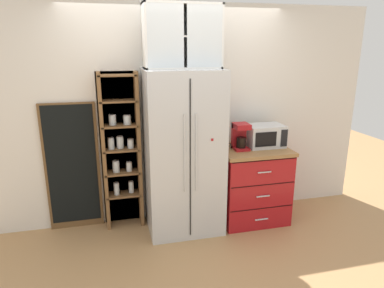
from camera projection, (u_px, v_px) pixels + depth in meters
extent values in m
plane|color=tan|center=(184.00, 227.00, 4.09)|extent=(10.54, 10.54, 0.00)
cube|color=silver|center=(176.00, 115.00, 4.11)|extent=(4.86, 0.10, 2.55)
cube|color=silver|center=(183.00, 152.00, 3.85)|extent=(0.83, 0.66, 1.84)
cube|color=black|center=(190.00, 162.00, 3.54)|extent=(0.01, 0.01, 1.70)
cylinder|color=silver|center=(185.00, 154.00, 3.49)|extent=(0.02, 0.02, 0.83)
cylinder|color=silver|center=(196.00, 153.00, 3.52)|extent=(0.02, 0.02, 0.83)
cube|color=#A8161C|center=(212.00, 140.00, 3.53)|extent=(0.02, 0.01, 0.02)
cube|color=brown|center=(121.00, 149.00, 4.03)|extent=(0.47, 0.04, 1.81)
cube|color=brown|center=(104.00, 154.00, 3.87)|extent=(0.04, 0.21, 1.81)
cube|color=brown|center=(139.00, 151.00, 3.96)|extent=(0.04, 0.21, 1.81)
cube|color=brown|center=(124.00, 194.00, 4.05)|extent=(0.41, 0.21, 0.02)
cylinder|color=silver|center=(117.00, 189.00, 4.00)|extent=(0.06, 0.06, 0.14)
cylinder|color=#E0C67F|center=(117.00, 191.00, 4.01)|extent=(0.05, 0.05, 0.09)
cylinder|color=#B2B2B7|center=(116.00, 183.00, 3.98)|extent=(0.06, 0.06, 0.01)
cylinder|color=silver|center=(131.00, 187.00, 4.07)|extent=(0.06, 0.06, 0.13)
cylinder|color=white|center=(131.00, 189.00, 4.07)|extent=(0.05, 0.05, 0.09)
cylinder|color=#B2B2B7|center=(131.00, 182.00, 4.05)|extent=(0.06, 0.06, 0.01)
cube|color=brown|center=(123.00, 172.00, 3.98)|extent=(0.41, 0.21, 0.02)
cylinder|color=silver|center=(116.00, 167.00, 3.94)|extent=(0.08, 0.08, 0.13)
cylinder|color=white|center=(116.00, 168.00, 3.95)|extent=(0.07, 0.07, 0.09)
cylinder|color=#B2B2B7|center=(116.00, 161.00, 3.92)|extent=(0.07, 0.07, 0.01)
cylinder|color=silver|center=(129.00, 167.00, 3.97)|extent=(0.06, 0.06, 0.10)
cylinder|color=#382316|center=(129.00, 168.00, 3.98)|extent=(0.06, 0.06, 0.07)
cylinder|color=#B2B2B7|center=(129.00, 162.00, 3.96)|extent=(0.06, 0.06, 0.01)
cube|color=brown|center=(121.00, 149.00, 3.90)|extent=(0.41, 0.21, 0.02)
cylinder|color=silver|center=(111.00, 144.00, 3.87)|extent=(0.07, 0.07, 0.12)
cylinder|color=#B77A38|center=(111.00, 145.00, 3.87)|extent=(0.06, 0.06, 0.08)
cylinder|color=#B2B2B7|center=(111.00, 138.00, 3.85)|extent=(0.07, 0.07, 0.01)
cylinder|color=silver|center=(120.00, 143.00, 3.90)|extent=(0.08, 0.08, 0.13)
cylinder|color=beige|center=(120.00, 144.00, 3.90)|extent=(0.07, 0.07, 0.09)
cylinder|color=#B2B2B7|center=(120.00, 137.00, 3.88)|extent=(0.07, 0.07, 0.01)
cylinder|color=silver|center=(131.00, 144.00, 3.91)|extent=(0.07, 0.07, 0.10)
cylinder|color=brown|center=(131.00, 145.00, 3.91)|extent=(0.06, 0.06, 0.07)
cylinder|color=#B2B2B7|center=(130.00, 139.00, 3.90)|extent=(0.07, 0.07, 0.01)
cube|color=brown|center=(120.00, 126.00, 3.83)|extent=(0.41, 0.21, 0.02)
cylinder|color=silver|center=(112.00, 120.00, 3.80)|extent=(0.08, 0.08, 0.11)
cylinder|color=#CCB78C|center=(113.00, 122.00, 3.81)|extent=(0.07, 0.07, 0.07)
cylinder|color=#B2B2B7|center=(112.00, 115.00, 3.79)|extent=(0.08, 0.08, 0.01)
cylinder|color=silver|center=(127.00, 120.00, 3.83)|extent=(0.08, 0.08, 0.10)
cylinder|color=#2D2D2D|center=(127.00, 121.00, 3.84)|extent=(0.07, 0.07, 0.07)
cylinder|color=#B2B2B7|center=(127.00, 115.00, 3.82)|extent=(0.08, 0.08, 0.01)
cube|color=brown|center=(119.00, 101.00, 3.75)|extent=(0.41, 0.21, 0.02)
cube|color=brown|center=(117.00, 75.00, 3.67)|extent=(0.41, 0.21, 0.02)
cube|color=#A8161C|center=(251.00, 185.00, 4.19)|extent=(0.79, 0.64, 0.87)
cube|color=#9E7042|center=(253.00, 150.00, 4.07)|extent=(0.82, 0.67, 0.04)
cube|color=black|center=(262.00, 208.00, 3.93)|extent=(0.77, 0.00, 0.01)
cube|color=silver|center=(262.00, 219.00, 3.96)|extent=(0.16, 0.01, 0.01)
cube|color=black|center=(263.00, 185.00, 3.86)|extent=(0.77, 0.00, 0.01)
cube|color=silver|center=(263.00, 196.00, 3.88)|extent=(0.16, 0.01, 0.01)
cube|color=black|center=(265.00, 161.00, 3.78)|extent=(0.77, 0.00, 0.01)
cube|color=silver|center=(265.00, 172.00, 3.80)|extent=(0.16, 0.01, 0.01)
cube|color=silver|center=(265.00, 136.00, 4.11)|extent=(0.44, 0.32, 0.26)
cube|color=black|center=(266.00, 139.00, 3.94)|extent=(0.26, 0.01, 0.17)
cube|color=black|center=(284.00, 138.00, 4.00)|extent=(0.08, 0.01, 0.20)
cube|color=#A8161C|center=(241.00, 148.00, 4.00)|extent=(0.17, 0.20, 0.03)
cube|color=#A8161C|center=(239.00, 136.00, 4.03)|extent=(0.17, 0.06, 0.30)
cube|color=#A8161C|center=(241.00, 126.00, 3.93)|extent=(0.17, 0.20, 0.06)
cylinder|color=black|center=(241.00, 142.00, 3.97)|extent=(0.11, 0.11, 0.12)
cylinder|color=#2D2D33|center=(226.00, 145.00, 4.02)|extent=(0.07, 0.07, 0.08)
torus|color=#2D2D33|center=(229.00, 145.00, 4.03)|extent=(0.05, 0.01, 0.05)
cylinder|color=navy|center=(251.00, 139.00, 4.12)|extent=(0.06, 0.06, 0.16)
cone|color=navy|center=(251.00, 132.00, 4.10)|extent=(0.06, 0.06, 0.04)
cylinder|color=navy|center=(251.00, 130.00, 4.09)|extent=(0.02, 0.02, 0.07)
cylinder|color=black|center=(251.00, 127.00, 4.08)|extent=(0.03, 0.03, 0.01)
cube|color=silver|center=(179.00, 37.00, 3.67)|extent=(0.80, 0.02, 0.65)
cube|color=silver|center=(182.00, 4.00, 3.44)|extent=(0.80, 0.32, 0.02)
cube|color=silver|center=(182.00, 68.00, 3.62)|extent=(0.80, 0.32, 0.02)
cube|color=silver|center=(144.00, 36.00, 3.44)|extent=(0.02, 0.32, 0.65)
cube|color=silver|center=(218.00, 37.00, 3.62)|extent=(0.02, 0.32, 0.65)
cube|color=silver|center=(182.00, 37.00, 3.53)|extent=(0.77, 0.30, 0.02)
cube|color=silver|center=(165.00, 36.00, 3.34)|extent=(0.37, 0.01, 0.61)
cube|color=silver|center=(205.00, 36.00, 3.43)|extent=(0.37, 0.01, 0.61)
cylinder|color=silver|center=(156.00, 67.00, 3.55)|extent=(0.05, 0.05, 0.00)
cylinder|color=silver|center=(156.00, 64.00, 3.54)|extent=(0.01, 0.01, 0.07)
cone|color=silver|center=(156.00, 58.00, 3.52)|extent=(0.06, 0.06, 0.05)
cylinder|color=silver|center=(182.00, 66.00, 3.61)|extent=(0.05, 0.05, 0.00)
cylinder|color=silver|center=(182.00, 63.00, 3.60)|extent=(0.01, 0.01, 0.07)
cone|color=silver|center=(182.00, 57.00, 3.59)|extent=(0.06, 0.06, 0.05)
cylinder|color=silver|center=(208.00, 66.00, 3.68)|extent=(0.05, 0.05, 0.00)
cylinder|color=silver|center=(208.00, 63.00, 3.67)|extent=(0.01, 0.01, 0.07)
cone|color=silver|center=(208.00, 57.00, 3.65)|extent=(0.06, 0.06, 0.05)
cylinder|color=white|center=(159.00, 32.00, 3.46)|extent=(0.06, 0.06, 0.07)
cylinder|color=white|center=(182.00, 32.00, 3.52)|extent=(0.06, 0.06, 0.07)
cylinder|color=white|center=(205.00, 33.00, 3.57)|extent=(0.06, 0.06, 0.07)
cube|color=brown|center=(72.00, 167.00, 3.91)|extent=(0.60, 0.04, 1.49)
cube|color=black|center=(72.00, 165.00, 3.88)|extent=(0.54, 0.01, 1.39)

